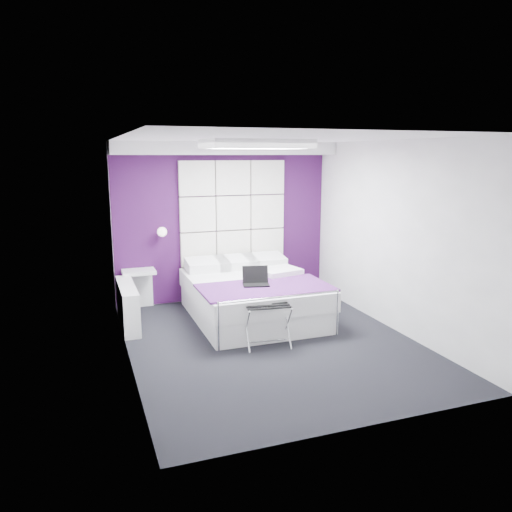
{
  "coord_description": "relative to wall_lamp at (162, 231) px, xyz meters",
  "views": [
    {
      "loc": [
        -2.27,
        -5.72,
        2.41
      ],
      "look_at": [
        -0.09,
        0.35,
        1.09
      ],
      "focal_mm": 35.0,
      "sensor_mm": 36.0,
      "label": 1
    }
  ],
  "objects": [
    {
      "name": "wall_back",
      "position": [
        1.05,
        0.14,
        0.08
      ],
      "size": [
        3.6,
        0.0,
        3.6
      ],
      "primitive_type": "plane",
      "rotation": [
        1.57,
        0.0,
        0.0
      ],
      "color": "silver",
      "rests_on": "floor"
    },
    {
      "name": "wall_left",
      "position": [
        -0.75,
        -2.06,
        0.08
      ],
      "size": [
        0.0,
        4.4,
        4.4
      ],
      "primitive_type": "plane",
      "rotation": [
        1.57,
        0.0,
        1.57
      ],
      "color": "silver",
      "rests_on": "floor"
    },
    {
      "name": "laptop",
      "position": [
        1.05,
        -1.41,
        -0.54
      ],
      "size": [
        0.36,
        0.26,
        0.26
      ],
      "rotation": [
        0.0,
        0.0,
        -0.23
      ],
      "color": "black",
      "rests_on": "bed"
    },
    {
      "name": "bed",
      "position": [
        1.15,
        -1.01,
        -0.89
      ],
      "size": [
        1.81,
        2.19,
        0.76
      ],
      "color": "white",
      "rests_on": "floor"
    },
    {
      "name": "wall_lamp",
      "position": [
        0.0,
        0.0,
        0.0
      ],
      "size": [
        0.15,
        0.15,
        0.15
      ],
      "primitive_type": "sphere",
      "color": "white",
      "rests_on": "wall_back"
    },
    {
      "name": "floor",
      "position": [
        1.05,
        -2.06,
        -1.22
      ],
      "size": [
        4.4,
        4.4,
        0.0
      ],
      "primitive_type": "plane",
      "color": "black",
      "rests_on": "ground"
    },
    {
      "name": "skylight",
      "position": [
        1.05,
        -1.46,
        1.33
      ],
      "size": [
        1.36,
        0.86,
        0.12
      ],
      "primitive_type": null,
      "color": "white",
      "rests_on": "ceiling"
    },
    {
      "name": "soffit",
      "position": [
        1.05,
        -0.11,
        1.28
      ],
      "size": [
        3.58,
        0.5,
        0.2
      ],
      "primitive_type": "cube",
      "color": "white",
      "rests_on": "wall_back"
    },
    {
      "name": "headboard",
      "position": [
        1.2,
        0.08,
        -0.05
      ],
      "size": [
        1.8,
        0.08,
        2.3
      ],
      "primitive_type": null,
      "color": "silver",
      "rests_on": "wall_back"
    },
    {
      "name": "ceiling",
      "position": [
        1.05,
        -2.06,
        1.38
      ],
      "size": [
        4.4,
        4.4,
        0.0
      ],
      "primitive_type": "plane",
      "rotation": [
        3.14,
        0.0,
        0.0
      ],
      "color": "white",
      "rests_on": "wall_back"
    },
    {
      "name": "luggage_rack",
      "position": [
        0.96,
        -2.13,
        -0.95
      ],
      "size": [
        0.56,
        0.41,
        0.55
      ],
      "rotation": [
        0.0,
        0.0,
        -0.13
      ],
      "color": "silver",
      "rests_on": "floor"
    },
    {
      "name": "wall_right",
      "position": [
        2.85,
        -2.06,
        0.08
      ],
      "size": [
        0.0,
        4.4,
        4.4
      ],
      "primitive_type": "plane",
      "rotation": [
        1.57,
        0.0,
        -1.57
      ],
      "color": "silver",
      "rests_on": "floor"
    },
    {
      "name": "accent_wall",
      "position": [
        1.05,
        0.13,
        0.08
      ],
      "size": [
        3.58,
        0.02,
        2.58
      ],
      "primitive_type": "cube",
      "color": "#370E3E",
      "rests_on": "wall_back"
    },
    {
      "name": "nightstand",
      "position": [
        -0.39,
        -0.04,
        -0.61
      ],
      "size": [
        0.5,
        0.39,
        0.06
      ],
      "primitive_type": "cube",
      "color": "white",
      "rests_on": "wall_back"
    },
    {
      "name": "radiator",
      "position": [
        -0.64,
        -0.76,
        -0.92
      ],
      "size": [
        0.22,
        1.2,
        0.6
      ],
      "primitive_type": "cube",
      "color": "white",
      "rests_on": "floor"
    }
  ]
}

